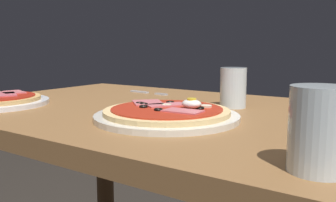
{
  "coord_description": "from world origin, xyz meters",
  "views": [
    {
      "loc": [
        0.52,
        -0.74,
        0.92
      ],
      "look_at": [
        0.05,
        -0.06,
        0.8
      ],
      "focal_mm": 38.62,
      "sensor_mm": 36.0,
      "label": 1
    }
  ],
  "objects_px": {
    "dining_table": "(163,159)",
    "water_glass_near": "(233,90)",
    "water_glass_far": "(319,136)",
    "pizza_foreground": "(167,114)",
    "fork": "(146,92)"
  },
  "relations": [
    {
      "from": "dining_table",
      "to": "water_glass_far",
      "type": "height_order",
      "value": "water_glass_far"
    },
    {
      "from": "water_glass_near",
      "to": "fork",
      "type": "height_order",
      "value": "water_glass_near"
    },
    {
      "from": "water_glass_far",
      "to": "fork",
      "type": "distance_m",
      "value": 0.82
    },
    {
      "from": "water_glass_near",
      "to": "pizza_foreground",
      "type": "bearing_deg",
      "value": -103.0
    },
    {
      "from": "dining_table",
      "to": "water_glass_near",
      "type": "height_order",
      "value": "water_glass_near"
    },
    {
      "from": "water_glass_far",
      "to": "fork",
      "type": "relative_size",
      "value": 0.68
    },
    {
      "from": "pizza_foreground",
      "to": "water_glass_near",
      "type": "bearing_deg",
      "value": 77.0
    },
    {
      "from": "dining_table",
      "to": "water_glass_far",
      "type": "distance_m",
      "value": 0.54
    },
    {
      "from": "dining_table",
      "to": "pizza_foreground",
      "type": "relative_size",
      "value": 3.69
    },
    {
      "from": "dining_table",
      "to": "water_glass_near",
      "type": "xyz_separation_m",
      "value": [
        0.14,
        0.11,
        0.18
      ]
    },
    {
      "from": "pizza_foreground",
      "to": "fork",
      "type": "relative_size",
      "value": 1.97
    },
    {
      "from": "fork",
      "to": "dining_table",
      "type": "bearing_deg",
      "value": -43.92
    },
    {
      "from": "water_glass_near",
      "to": "dining_table",
      "type": "bearing_deg",
      "value": -141.57
    },
    {
      "from": "dining_table",
      "to": "water_glass_far",
      "type": "relative_size",
      "value": 10.67
    },
    {
      "from": "fork",
      "to": "pizza_foreground",
      "type": "bearing_deg",
      "value": -46.49
    }
  ]
}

